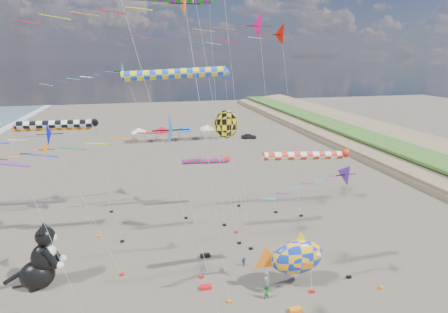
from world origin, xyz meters
TOP-DOWN VIEW (x-y plane):
  - delta_kite_1 at (-6.31, 20.51)m, footprint 11.65×2.06m
  - delta_kite_4 at (7.84, 4.17)m, footprint 9.87×1.69m
  - delta_kite_6 at (-4.64, 0.18)m, footprint 9.81×1.93m
  - delta_kite_7 at (6.50, 19.58)m, footprint 15.23×3.18m
  - delta_kite_8 at (-14.43, 18.26)m, footprint 9.14×1.68m
  - delta_kite_9 at (-12.73, 10.90)m, footprint 11.46×2.07m
  - delta_kite_10 at (-3.89, 5.43)m, footprint 11.29×1.95m
  - delta_kite_11 at (7.55, 17.99)m, footprint 12.40×2.36m
  - windsock_0 at (-1.77, 13.64)m, footprint 10.33×0.87m
  - windsock_2 at (2.16, 22.41)m, footprint 7.06×0.69m
  - windsock_3 at (6.70, 6.08)m, footprint 8.27×0.65m
  - windsock_4 at (-12.21, 16.68)m, footprint 8.18×0.73m
  - windsock_5 at (-14.31, 24.26)m, footprint 9.29×0.79m
  - angelfish_kite at (2.21, 14.35)m, footprint 3.74×3.02m
  - cat_inflatable at (-13.89, 11.05)m, footprint 4.08×2.07m
  - fish_inflatable at (6.16, 6.07)m, footprint 5.88×2.13m
  - person_adult at (3.67, 5.94)m, footprint 0.80×0.77m
  - child_green at (3.48, 5.16)m, footprint 0.67×0.58m
  - child_blue at (2.93, 9.84)m, footprint 0.59×0.41m
  - kite_bag_0 at (-0.96, 7.46)m, footprint 0.90×0.44m
  - kite_bag_1 at (4.98, 3.34)m, footprint 0.90×0.44m
  - kite_bag_2 at (-0.17, 12.06)m, footprint 0.90×0.44m
  - tent_row at (1.50, 60.00)m, footprint 19.20×4.20m
  - parked_car at (18.35, 58.00)m, footprint 3.67×2.06m

SIDE VIEW (x-z plane):
  - kite_bag_0 at x=-0.96m, z-range 0.00..0.30m
  - kite_bag_1 at x=4.98m, z-range 0.00..0.30m
  - kite_bag_2 at x=-0.17m, z-range 0.00..0.30m
  - child_blue at x=2.93m, z-range 0.00..0.93m
  - parked_car at x=18.35m, z-range 0.00..1.18m
  - child_green at x=3.48m, z-range 0.00..1.19m
  - person_adult at x=3.67m, z-range 0.00..1.84m
  - fish_inflatable at x=6.16m, z-range 0.25..5.24m
  - cat_inflatable at x=-13.89m, z-range 0.00..5.49m
  - tent_row at x=1.50m, z-range 1.25..5.05m
  - windsock_2 at x=2.16m, z-range 2.90..9.50m
  - delta_kite_8 at x=-14.43m, z-range 3.94..14.31m
  - delta_kite_4 at x=7.84m, z-range 4.27..15.30m
  - windsock_5 at x=-14.31m, z-range 5.10..16.17m
  - windsock_3 at x=6.70m, z-range 5.32..16.77m
  - angelfish_kite at x=2.21m, z-range 5.28..18.67m
  - delta_kite_9 at x=-12.73m, z-range 5.40..18.92m
  - windsock_4 at x=-12.21m, z-range 5.91..18.60m
  - delta_kite_6 at x=-4.64m, z-range 6.59..22.41m
  - delta_kite_1 at x=-6.31m, z-range 7.54..25.35m
  - windsock_0 at x=-1.77m, z-range 8.08..25.23m
  - delta_kite_11 at x=7.55m, z-range 9.24..30.66m
  - delta_kite_10 at x=-3.89m, z-range 9.63..31.63m
  - delta_kite_7 at x=6.50m, z-range 9.59..32.42m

